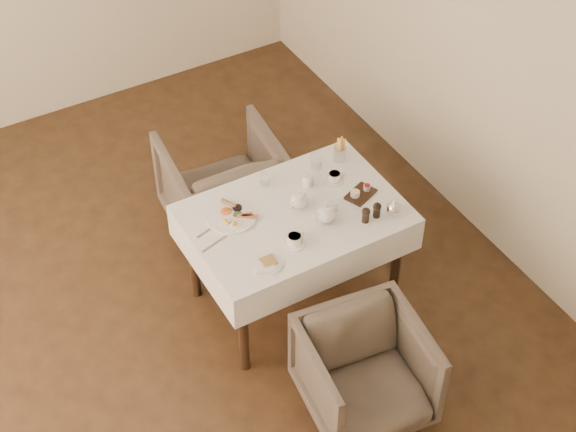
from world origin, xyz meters
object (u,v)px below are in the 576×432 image
Objects in this scene: table at (295,227)px; teapot_centre at (299,200)px; breakfast_plate at (231,215)px; armchair_near at (366,372)px; armchair_far at (224,186)px.

teapot_centre is at bearing 32.14° from table.
teapot_centre reaches higher than breakfast_plate.
teapot_centre is at bearing -19.93° from breakfast_plate.
armchair_near is 2.28× the size of breakfast_plate.
armchair_near is 4.59× the size of teapot_centre.
teapot_centre is (0.12, 0.95, 0.50)m from armchair_near.
table is 8.59× the size of teapot_centre.
armchair_near is 0.87× the size of armchair_far.
armchair_far is 0.84m from breakfast_plate.
teapot_centre is (0.39, -0.13, 0.05)m from breakfast_plate.
armchair_far is 5.25× the size of teapot_centre.
table is at bearing 100.36° from armchair_far.
armchair_far reaches higher than armchair_near.
armchair_near is at bearing -119.70° from teapot_centre.
breakfast_plate is at bearing 139.60° from teapot_centre.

